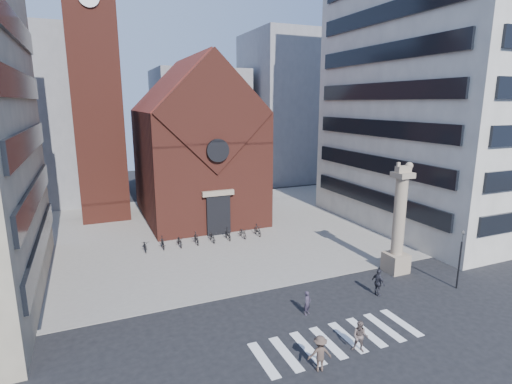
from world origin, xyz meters
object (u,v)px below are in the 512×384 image
traffic_light (460,258)px  pedestrian_1 (360,337)px  pedestrian_2 (378,283)px  scooter_0 (145,246)px  lion_column (398,229)px  pedestrian_0 (307,303)px

traffic_light → pedestrian_1: traffic_light is taller
pedestrian_2 → scooter_0: (-13.50, 14.77, -0.42)m
lion_column → pedestrian_2: bearing=-145.8°
lion_column → pedestrian_1: size_ratio=5.00×
traffic_light → pedestrian_0: traffic_light is taller
lion_column → pedestrian_0: 10.42m
lion_column → scooter_0: lion_column is taller
pedestrian_1 → lion_column: bearing=83.4°
lion_column → pedestrian_2: 5.36m
pedestrian_0 → pedestrian_1: bearing=-111.7°
lion_column → scooter_0: bearing=145.2°
lion_column → pedestrian_2: lion_column is taller
traffic_light → pedestrian_2: size_ratio=2.25×
traffic_light → scooter_0: traffic_light is taller
lion_column → traffic_light: (1.99, -4.00, -1.17)m
lion_column → traffic_light: 4.62m
pedestrian_2 → lion_column: bearing=-61.2°
pedestrian_2 → scooter_0: pedestrian_2 is taller
pedestrian_0 → scooter_0: size_ratio=0.82×
lion_column → scooter_0: size_ratio=4.64×
pedestrian_0 → scooter_0: bearing=87.6°
scooter_0 → pedestrian_2: bearing=-45.8°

